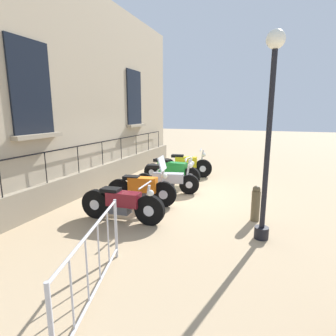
% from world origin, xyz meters
% --- Properties ---
extents(ground_plane, '(60.00, 60.00, 0.00)m').
position_xyz_m(ground_plane, '(0.00, 0.00, 0.00)').
color(ground_plane, tan).
extents(building_facade, '(0.82, 11.86, 6.15)m').
position_xyz_m(building_facade, '(-2.90, 0.00, 2.97)').
color(building_facade, tan).
rests_on(building_facade, ground_plane).
extents(motorcycle_maroon, '(2.06, 0.70, 0.93)m').
position_xyz_m(motorcycle_maroon, '(-0.40, -2.44, 0.42)').
color(motorcycle_maroon, black).
rests_on(motorcycle_maroon, ground_plane).
extents(motorcycle_orange, '(1.93, 0.64, 1.35)m').
position_xyz_m(motorcycle_orange, '(-0.46, -1.26, 0.47)').
color(motorcycle_orange, black).
rests_on(motorcycle_orange, ground_plane).
extents(motorcycle_silver, '(2.00, 0.74, 1.09)m').
position_xyz_m(motorcycle_silver, '(-0.22, 0.01, 0.40)').
color(motorcycle_silver, black).
rests_on(motorcycle_silver, ground_plane).
extents(motorcycle_green, '(2.16, 0.71, 0.97)m').
position_xyz_m(motorcycle_green, '(-0.50, 1.23, 0.44)').
color(motorcycle_green, black).
rests_on(motorcycle_green, ground_plane).
extents(motorcycle_yellow, '(2.09, 0.68, 1.08)m').
position_xyz_m(motorcycle_yellow, '(-0.32, 2.32, 0.44)').
color(motorcycle_yellow, black).
rests_on(motorcycle_yellow, ground_plane).
extents(lamppost, '(0.33, 0.33, 3.89)m').
position_xyz_m(lamppost, '(2.64, -2.26, 2.24)').
color(lamppost, black).
rests_on(lamppost, ground_plane).
extents(crowd_barrier, '(0.67, 2.23, 1.05)m').
position_xyz_m(crowd_barrier, '(0.60, -4.98, 0.57)').
color(crowd_barrier, '#B7B7BF').
rests_on(crowd_barrier, ground_plane).
extents(bollard, '(0.20, 0.20, 0.85)m').
position_xyz_m(bollard, '(2.47, -1.36, 0.42)').
color(bollard, brown).
rests_on(bollard, ground_plane).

